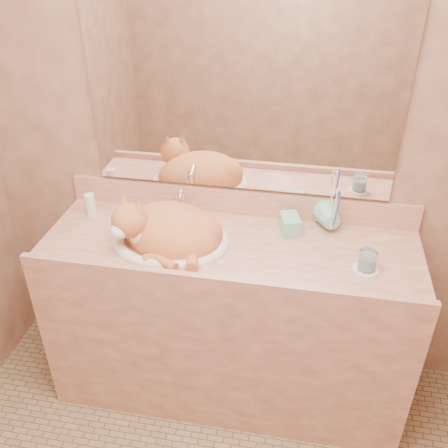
% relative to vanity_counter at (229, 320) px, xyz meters
% --- Properties ---
extents(wall_back, '(2.40, 0.02, 2.50)m').
position_rel_vanity_counter_xyz_m(wall_back, '(0.00, 0.28, 0.82)').
color(wall_back, brown).
rests_on(wall_back, ground).
extents(vanity_counter, '(1.60, 0.55, 0.85)m').
position_rel_vanity_counter_xyz_m(vanity_counter, '(0.00, 0.00, 0.00)').
color(vanity_counter, '#A15C48').
rests_on(vanity_counter, floor).
extents(mirror, '(1.30, 0.02, 0.80)m').
position_rel_vanity_counter_xyz_m(mirror, '(0.00, 0.26, 0.97)').
color(mirror, white).
rests_on(mirror, wall_back).
extents(sink_basin, '(0.54, 0.46, 0.15)m').
position_rel_vanity_counter_xyz_m(sink_basin, '(-0.25, -0.02, 0.50)').
color(sink_basin, white).
rests_on(sink_basin, vanity_counter).
extents(faucet, '(0.05, 0.11, 0.16)m').
position_rel_vanity_counter_xyz_m(faucet, '(-0.25, 0.17, 0.50)').
color(faucet, white).
rests_on(faucet, vanity_counter).
extents(cat, '(0.52, 0.47, 0.24)m').
position_rel_vanity_counter_xyz_m(cat, '(-0.26, -0.04, 0.50)').
color(cat, '#C05C2C').
rests_on(cat, sink_basin).
extents(soap_dispenser, '(0.10, 0.10, 0.17)m').
position_rel_vanity_counter_xyz_m(soap_dispenser, '(0.26, 0.10, 0.51)').
color(soap_dispenser, '#7ECAAF').
rests_on(soap_dispenser, vanity_counter).
extents(toothbrush_cup, '(0.15, 0.15, 0.11)m').
position_rel_vanity_counter_xyz_m(toothbrush_cup, '(0.42, 0.16, 0.48)').
color(toothbrush_cup, '#7ECAAF').
rests_on(toothbrush_cup, vanity_counter).
extents(toothbrushes, '(0.04, 0.04, 0.22)m').
position_rel_vanity_counter_xyz_m(toothbrushes, '(0.42, 0.16, 0.56)').
color(toothbrushes, white).
rests_on(toothbrushes, toothbrush_cup).
extents(saucer, '(0.10, 0.10, 0.01)m').
position_rel_vanity_counter_xyz_m(saucer, '(0.56, -0.08, 0.43)').
color(saucer, white).
rests_on(saucer, vanity_counter).
extents(water_glass, '(0.07, 0.07, 0.08)m').
position_rel_vanity_counter_xyz_m(water_glass, '(0.56, -0.08, 0.48)').
color(water_glass, white).
rests_on(water_glass, saucer).
extents(lotion_bottle, '(0.05, 0.05, 0.11)m').
position_rel_vanity_counter_xyz_m(lotion_bottle, '(-0.67, 0.12, 0.48)').
color(lotion_bottle, white).
rests_on(lotion_bottle, vanity_counter).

